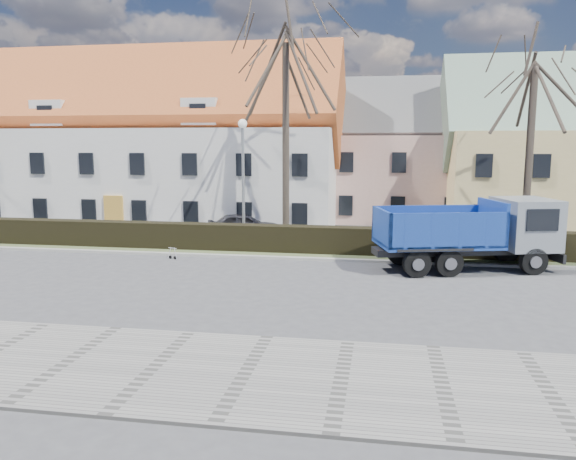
% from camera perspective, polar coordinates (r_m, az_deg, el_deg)
% --- Properties ---
extents(ground, '(120.00, 120.00, 0.00)m').
position_cam_1_polar(ground, '(21.41, 1.16, -5.61)').
color(ground, '#434346').
extents(sidewalk_near, '(80.00, 5.00, 0.08)m').
position_cam_1_polar(sidewalk_near, '(13.48, -4.36, -14.38)').
color(sidewalk_near, gray).
rests_on(sidewalk_near, ground).
extents(curb_far, '(80.00, 0.30, 0.12)m').
position_cam_1_polar(curb_far, '(25.84, 2.67, -2.96)').
color(curb_far, '#98968E').
rests_on(curb_far, ground).
extents(grass_strip, '(80.00, 3.00, 0.10)m').
position_cam_1_polar(grass_strip, '(27.40, 3.08, -2.30)').
color(grass_strip, '#45532E').
rests_on(grass_strip, ground).
extents(hedge, '(60.00, 0.90, 1.30)m').
position_cam_1_polar(hedge, '(27.09, 3.04, -1.14)').
color(hedge, black).
rests_on(hedge, ground).
extents(building_white, '(26.80, 10.80, 9.50)m').
position_cam_1_polar(building_white, '(39.88, -14.21, 7.74)').
color(building_white, silver).
rests_on(building_white, ground).
extents(building_pink, '(10.80, 8.80, 8.00)m').
position_cam_1_polar(building_pink, '(40.54, 11.07, 6.80)').
color(building_pink, tan).
rests_on(building_pink, ground).
extents(tree_1, '(9.20, 9.20, 12.65)m').
position_cam_1_polar(tree_1, '(29.46, -0.23, 10.76)').
color(tree_1, '#332B23').
rests_on(tree_1, ground).
extents(tree_2, '(8.00, 8.00, 11.00)m').
position_cam_1_polar(tree_2, '(29.83, 23.40, 8.43)').
color(tree_2, '#332B23').
rests_on(tree_2, ground).
extents(dump_truck, '(8.28, 4.82, 3.12)m').
position_cam_1_polar(dump_truck, '(24.76, 17.08, -0.34)').
color(dump_truck, navy).
rests_on(dump_truck, ground).
extents(streetlight, '(0.51, 0.51, 6.59)m').
position_cam_1_polar(streetlight, '(28.45, -4.57, 4.70)').
color(streetlight, gray).
rests_on(streetlight, ground).
extents(cart_frame, '(0.75, 0.59, 0.60)m').
position_cam_1_polar(cart_frame, '(26.71, -11.95, -2.23)').
color(cart_frame, silver).
rests_on(cart_frame, ground).
extents(parked_car_a, '(4.45, 2.79, 1.41)m').
position_cam_1_polar(parked_car_a, '(32.00, -4.50, 0.49)').
color(parked_car_a, '#27262C').
rests_on(parked_car_a, ground).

